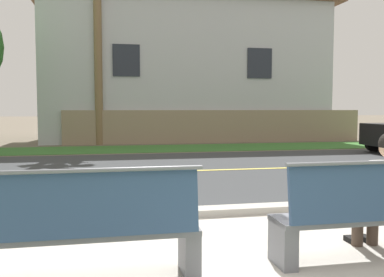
% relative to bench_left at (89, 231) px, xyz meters
% --- Properties ---
extents(ground_plane, '(140.00, 140.00, 0.00)m').
position_rel_bench_left_xyz_m(ground_plane, '(1.31, 7.70, -0.46)').
color(ground_plane, '#665B4C').
extents(sidewalk_pavement, '(44.00, 3.60, 0.01)m').
position_rel_bench_left_xyz_m(sidewalk_pavement, '(1.31, 0.10, -0.45)').
color(sidewalk_pavement, '#B7B2A8').
rests_on(sidewalk_pavement, ground_plane).
extents(curb_edge, '(44.00, 0.30, 0.11)m').
position_rel_bench_left_xyz_m(curb_edge, '(1.31, 2.05, -0.40)').
color(curb_edge, '#ADA89E').
rests_on(curb_edge, ground_plane).
extents(street_asphalt, '(52.00, 8.00, 0.01)m').
position_rel_bench_left_xyz_m(street_asphalt, '(1.31, 6.20, -0.45)').
color(street_asphalt, '#383A3D').
rests_on(street_asphalt, ground_plane).
extents(road_centre_line, '(48.00, 0.14, 0.01)m').
position_rel_bench_left_xyz_m(road_centre_line, '(1.31, 6.20, -0.45)').
color(road_centre_line, '#E0CC4C').
rests_on(road_centre_line, ground_plane).
extents(far_verge_grass, '(48.00, 2.80, 0.02)m').
position_rel_bench_left_xyz_m(far_verge_grass, '(1.31, 11.89, -0.45)').
color(far_verge_grass, '#38702D').
rests_on(far_verge_grass, ground_plane).
extents(bench_left, '(1.87, 0.48, 1.01)m').
position_rel_bench_left_xyz_m(bench_left, '(0.00, 0.00, 0.00)').
color(bench_left, slate).
rests_on(bench_left, ground_plane).
extents(bench_right, '(1.87, 0.48, 1.01)m').
position_rel_bench_left_xyz_m(bench_right, '(2.62, 0.00, 0.00)').
color(bench_right, slate).
rests_on(bench_right, ground_plane).
extents(seated_person_white, '(0.52, 0.68, 1.25)m').
position_rel_bench_left_xyz_m(seated_person_white, '(2.87, 0.17, 0.22)').
color(seated_person_white, '#47382D').
rests_on(seated_person_white, ground_plane).
extents(garden_wall, '(13.00, 0.36, 1.40)m').
position_rel_bench_left_xyz_m(garden_wall, '(4.91, 14.14, 0.24)').
color(garden_wall, gray).
rests_on(garden_wall, ground_plane).
extents(house_across_street, '(13.75, 6.91, 6.83)m').
position_rel_bench_left_xyz_m(house_across_street, '(3.85, 17.34, 3.00)').
color(house_across_street, '#B7BCC1').
rests_on(house_across_street, ground_plane).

